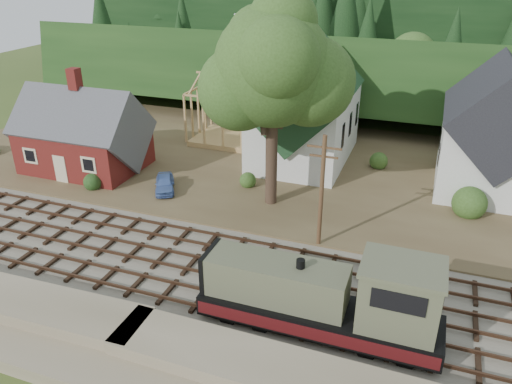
% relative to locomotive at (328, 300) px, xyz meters
% --- Properties ---
extents(ground, '(140.00, 140.00, 0.00)m').
position_rel_locomotive_xyz_m(ground, '(-9.36, 3.00, -2.16)').
color(ground, '#384C1E').
rests_on(ground, ground).
extents(embankment, '(64.00, 5.00, 1.60)m').
position_rel_locomotive_xyz_m(embankment, '(-9.36, -5.50, -2.16)').
color(embankment, '#7F7259').
rests_on(embankment, ground).
extents(railroad_bed, '(64.00, 11.00, 0.16)m').
position_rel_locomotive_xyz_m(railroad_bed, '(-9.36, 3.00, -2.08)').
color(railroad_bed, '#726B5B').
rests_on(railroad_bed, ground).
extents(village_flat, '(64.00, 26.00, 0.30)m').
position_rel_locomotive_xyz_m(village_flat, '(-9.36, 21.00, -2.01)').
color(village_flat, brown).
rests_on(village_flat, ground).
extents(hillside, '(70.00, 28.96, 12.74)m').
position_rel_locomotive_xyz_m(hillside, '(-9.36, 45.00, -2.16)').
color(hillside, '#1E3F19').
rests_on(hillside, ground).
extents(ridge, '(80.00, 20.00, 12.00)m').
position_rel_locomotive_xyz_m(ridge, '(-9.36, 61.00, -2.16)').
color(ridge, black).
rests_on(ridge, ground).
extents(depot, '(10.80, 7.41, 9.00)m').
position_rel_locomotive_xyz_m(depot, '(-25.36, 14.00, 1.05)').
color(depot, '#5E1A15').
rests_on(depot, village_flat).
extents(church, '(8.40, 15.17, 13.00)m').
position_rel_locomotive_xyz_m(church, '(-7.36, 22.68, 3.02)').
color(church, silver).
rests_on(church, village_flat).
extents(farmhouse, '(8.40, 10.80, 10.60)m').
position_rel_locomotive_xyz_m(farmhouse, '(8.64, 22.00, 2.70)').
color(farmhouse, silver).
rests_on(farmhouse, village_flat).
extents(timber_frame, '(8.20, 6.20, 6.99)m').
position_rel_locomotive_xyz_m(timber_frame, '(-15.36, 25.00, 1.11)').
color(timber_frame, tan).
rests_on(timber_frame, village_flat).
extents(lattice_tower, '(3.20, 3.20, 12.12)m').
position_rel_locomotive_xyz_m(lattice_tower, '(-15.36, 31.00, 7.87)').
color(lattice_tower, silver).
rests_on(lattice_tower, village_flat).
extents(big_tree, '(10.90, 8.40, 14.70)m').
position_rel_locomotive_xyz_m(big_tree, '(-7.19, 13.08, 8.06)').
color(big_tree, '#38281E').
rests_on(big_tree, village_flat).
extents(telegraph_pole_near, '(2.20, 0.28, 8.00)m').
position_rel_locomotive_xyz_m(telegraph_pole_near, '(-2.36, 8.20, 2.09)').
color(telegraph_pole_near, '#4C331E').
rests_on(telegraph_pole_near, ground).
extents(locomotive, '(12.26, 3.06, 4.89)m').
position_rel_locomotive_xyz_m(locomotive, '(0.00, 0.00, 0.00)').
color(locomotive, black).
rests_on(locomotive, railroad_bed).
extents(car_blue, '(3.11, 4.02, 1.28)m').
position_rel_locomotive_xyz_m(car_blue, '(-16.24, 12.00, -1.22)').
color(car_blue, '#597ABF').
rests_on(car_blue, village_flat).
extents(patio_set, '(2.09, 2.09, 2.32)m').
position_rel_locomotive_xyz_m(patio_set, '(-28.07, 11.80, 0.12)').
color(patio_set, silver).
rests_on(patio_set, village_flat).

